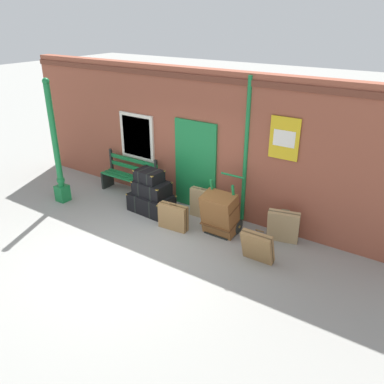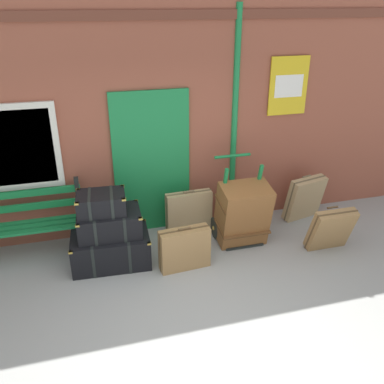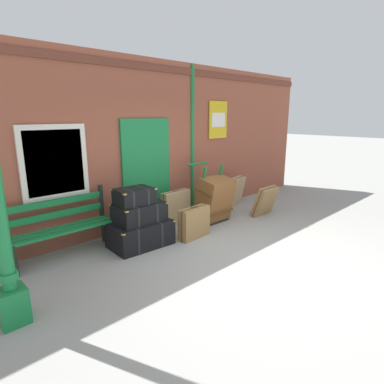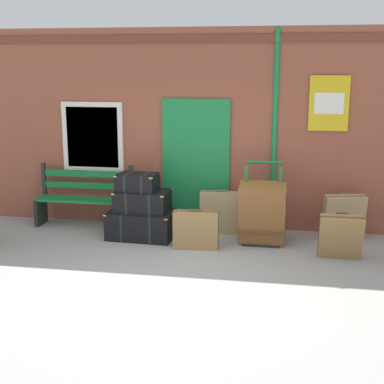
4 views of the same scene
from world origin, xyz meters
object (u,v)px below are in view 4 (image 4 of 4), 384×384
platform_bench (85,199)px  steamer_trunk_top (138,182)px  large_brown_trunk (262,213)px  porters_trolley (262,223)px  suitcase_tan (344,217)px  suitcase_brown (196,230)px  suitcase_slate (341,237)px  steamer_trunk_base (142,224)px  suitcase_charcoal (221,213)px  steamer_trunk_middle (143,201)px

platform_bench → steamer_trunk_top: platform_bench is taller
platform_bench → large_brown_trunk: platform_bench is taller
porters_trolley → suitcase_tan: (1.22, 0.26, 0.09)m
suitcase_tan → suitcase_brown: 2.30m
steamer_trunk_top → suitcase_slate: steamer_trunk_top is taller
platform_bench → suitcase_slate: size_ratio=2.40×
steamer_trunk_base → platform_bench: bearing=155.7°
steamer_trunk_base → large_brown_trunk: bearing=-0.3°
steamer_trunk_top → suitcase_tan: (3.13, 0.39, -0.51)m
suitcase_tan → suitcase_charcoal: (-1.88, 0.01, -0.02)m
platform_bench → steamer_trunk_top: size_ratio=2.50×
steamer_trunk_top → large_brown_trunk: steamer_trunk_top is taller
steamer_trunk_top → suitcase_charcoal: steamer_trunk_top is taller
suitcase_tan → steamer_trunk_top: bearing=-173.0°
large_brown_trunk → suitcase_slate: size_ratio=1.42×
suitcase_brown → porters_trolley: bearing=30.0°
steamer_trunk_middle → suitcase_charcoal: size_ratio=1.16×
suitcase_tan → large_brown_trunk: bearing=-160.4°
large_brown_trunk → suitcase_brown: bearing=-158.8°
platform_bench → suitcase_tan: (4.17, -0.07, -0.09)m
suitcase_slate → steamer_trunk_top: bearing=169.7°
steamer_trunk_top → suitcase_slate: 3.11m
steamer_trunk_middle → steamer_trunk_base: bearing=-114.3°
suitcase_charcoal → platform_bench: bearing=178.5°
suitcase_charcoal → suitcase_brown: bearing=-108.7°
suitcase_charcoal → suitcase_slate: bearing=-28.2°
suitcase_slate → suitcase_brown: 2.04m
steamer_trunk_top → suitcase_charcoal: (1.25, 0.40, -0.53)m
platform_bench → steamer_trunk_base: (1.11, -0.50, -0.23)m
steamer_trunk_middle → suitcase_brown: bearing=-23.9°
steamer_trunk_base → large_brown_trunk: large_brown_trunk is taller
steamer_trunk_base → large_brown_trunk: size_ratio=1.10×
large_brown_trunk → steamer_trunk_base: bearing=179.7°
steamer_trunk_top → suitcase_brown: size_ratio=0.96×
suitcase_slate → suitcase_tan: (0.12, 0.93, 0.03)m
platform_bench → porters_trolley: porters_trolley is taller
steamer_trunk_top → suitcase_brown: bearing=-22.8°
porters_trolley → steamer_trunk_top: bearing=-176.1°
steamer_trunk_base → large_brown_trunk: (1.85, -0.01, 0.26)m
steamer_trunk_top → suitcase_brown: 1.21m
steamer_trunk_middle → large_brown_trunk: bearing=-1.1°
platform_bench → steamer_trunk_middle: (1.12, -0.47, 0.14)m
platform_bench → suitcase_charcoal: (2.29, -0.06, -0.11)m
steamer_trunk_base → suitcase_slate: size_ratio=1.57×
steamer_trunk_base → steamer_trunk_middle: (0.01, 0.03, 0.37)m
steamer_trunk_base → steamer_trunk_top: steamer_trunk_top is taller
steamer_trunk_base → suitcase_charcoal: (1.19, 0.44, 0.13)m
large_brown_trunk → suitcase_tan: 1.30m
platform_bench → steamer_trunk_top: 1.22m
steamer_trunk_base → porters_trolley: size_ratio=0.89×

